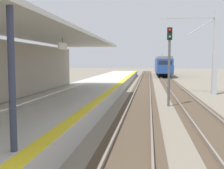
# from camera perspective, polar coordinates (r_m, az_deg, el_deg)

# --- Properties ---
(station_platform) EXTENTS (5.00, 80.00, 0.91)m
(station_platform) POSITION_cam_1_polar(r_m,az_deg,el_deg) (19.18, -7.43, -2.83)
(station_platform) COLOR #B7B5AD
(station_platform) RESTS_ON ground
(station_building_with_canopy) EXTENTS (4.85, 24.00, 4.43)m
(station_building_with_canopy) POSITION_cam_1_polar(r_m,az_deg,el_deg) (14.24, -20.76, 3.13)
(station_building_with_canopy) COLOR #4C4C4C
(station_building_with_canopy) RESTS_ON ground
(track_pair_nearest_platform) EXTENTS (2.34, 120.00, 0.16)m
(track_pair_nearest_platform) POSITION_cam_1_polar(r_m,az_deg,el_deg) (22.54, 6.16, -2.69)
(track_pair_nearest_platform) COLOR #4C3D2D
(track_pair_nearest_platform) RESTS_ON ground
(track_pair_middle) EXTENTS (2.34, 120.00, 0.16)m
(track_pair_middle) POSITION_cam_1_polar(r_m,az_deg,el_deg) (22.71, 14.78, -2.77)
(track_pair_middle) COLOR #4C3D2D
(track_pair_middle) RESTS_ON ground
(approaching_train) EXTENTS (2.93, 19.60, 4.76)m
(approaching_train) POSITION_cam_1_polar(r_m,az_deg,el_deg) (57.96, 10.52, 4.00)
(approaching_train) COLOR navy
(approaching_train) RESTS_ON ground
(rail_signal_post) EXTENTS (0.32, 0.34, 5.20)m
(rail_signal_post) POSITION_cam_1_polar(r_m,az_deg,el_deg) (18.51, 11.81, 5.35)
(rail_signal_post) COLOR #4C4C4C
(rail_signal_post) RESTS_ON ground
(catenary_pylon_far_side) EXTENTS (5.00, 0.40, 7.50)m
(catenary_pylon_far_side) POSITION_cam_1_polar(r_m,az_deg,el_deg) (26.16, 19.98, 5.89)
(catenary_pylon_far_side) COLOR #9EA3A8
(catenary_pylon_far_side) RESTS_ON ground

